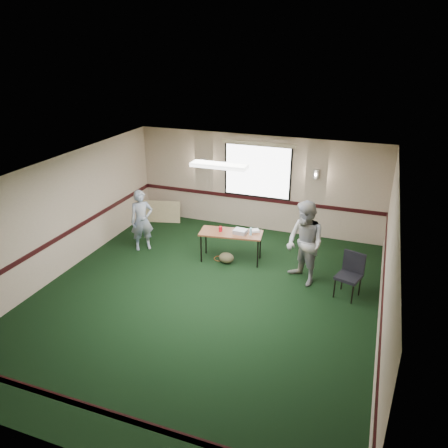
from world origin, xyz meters
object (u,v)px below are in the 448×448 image
(projector, at_px, (240,232))
(person_left, at_px, (142,220))
(person_right, at_px, (305,244))
(folding_table, at_px, (231,234))
(conference_chair, at_px, (351,271))

(projector, distance_m, person_left, 2.59)
(projector, height_order, person_right, person_right)
(folding_table, relative_size, conference_chair, 1.63)
(person_left, distance_m, person_right, 4.22)
(projector, xyz_separation_m, conference_chair, (2.65, -0.64, -0.24))
(projector, xyz_separation_m, person_right, (1.62, -0.44, 0.15))
(conference_chair, bearing_deg, person_left, -167.60)
(folding_table, height_order, projector, projector)
(person_right, bearing_deg, projector, -152.59)
(person_right, bearing_deg, folding_table, -150.20)
(folding_table, bearing_deg, projector, -3.41)
(projector, bearing_deg, person_left, -171.78)
(person_left, xyz_separation_m, person_right, (4.21, -0.26, 0.16))
(folding_table, relative_size, person_right, 0.83)
(conference_chair, bearing_deg, folding_table, -174.69)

